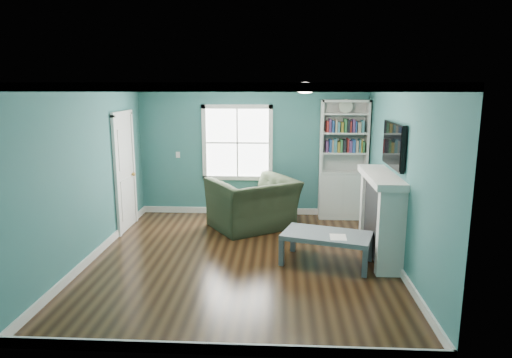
{
  "coord_description": "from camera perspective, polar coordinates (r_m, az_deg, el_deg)",
  "views": [
    {
      "loc": [
        0.57,
        -6.47,
        2.58
      ],
      "look_at": [
        0.19,
        0.4,
        1.15
      ],
      "focal_mm": 32.0,
      "sensor_mm": 36.0,
      "label": 1
    }
  ],
  "objects": [
    {
      "name": "coffee_table",
      "position": [
        6.78,
        8.84,
        -7.21
      ],
      "size": [
        1.4,
        1.02,
        0.46
      ],
      "rotation": [
        0.0,
        0.0,
        -0.3
      ],
      "color": "#4E555D",
      "rests_on": "ground"
    },
    {
      "name": "recliner",
      "position": [
        8.25,
        -0.38,
        -2.07
      ],
      "size": [
        1.68,
        1.53,
        1.23
      ],
      "primitive_type": "imported",
      "rotation": [
        0.0,
        0.0,
        -2.56
      ],
      "color": "#202D1C",
      "rests_on": "ground"
    },
    {
      "name": "room_walls",
      "position": [
        6.57,
        -1.83,
        2.96
      ],
      "size": [
        5.0,
        5.0,
        5.0
      ],
      "color": "#317170",
      "rests_on": "ground"
    },
    {
      "name": "door",
      "position": [
        8.48,
        -16.09,
        1.01
      ],
      "size": [
        0.12,
        0.98,
        2.17
      ],
      "color": "silver",
      "rests_on": "ground"
    },
    {
      "name": "fireplace",
      "position": [
        7.11,
        15.37,
        -4.6
      ],
      "size": [
        0.44,
        1.58,
        1.3
      ],
      "color": "black",
      "rests_on": "ground"
    },
    {
      "name": "bookshelf",
      "position": [
        9.0,
        10.79,
        0.9
      ],
      "size": [
        0.9,
        0.35,
        2.31
      ],
      "color": "silver",
      "rests_on": "ground"
    },
    {
      "name": "ceiling_fixture",
      "position": [
        6.58,
        6.18,
        11.37
      ],
      "size": [
        0.38,
        0.38,
        0.15
      ],
      "color": "white",
      "rests_on": "room_walls"
    },
    {
      "name": "trim",
      "position": [
        6.63,
        -1.81,
        0.01
      ],
      "size": [
        4.5,
        5.0,
        2.6
      ],
      "color": "white",
      "rests_on": "ground"
    },
    {
      "name": "floor",
      "position": [
        6.99,
        -1.75,
        -9.97
      ],
      "size": [
        5.0,
        5.0,
        0.0
      ],
      "primitive_type": "plane",
      "color": "black",
      "rests_on": "ground"
    },
    {
      "name": "tv",
      "position": [
        6.92,
        16.84,
        4.1
      ],
      "size": [
        0.06,
        1.1,
        0.65
      ],
      "primitive_type": "cube",
      "color": "black",
      "rests_on": "fireplace"
    },
    {
      "name": "paper_sheet",
      "position": [
        6.62,
        10.23,
        -7.17
      ],
      "size": [
        0.24,
        0.3,
        0.0
      ],
      "primitive_type": "cube",
      "rotation": [
        0.0,
        0.0,
        -0.05
      ],
      "color": "white",
      "rests_on": "coffee_table"
    },
    {
      "name": "window",
      "position": [
        9.07,
        -2.35,
        4.54
      ],
      "size": [
        1.4,
        0.06,
        1.5
      ],
      "color": "white",
      "rests_on": "room_walls"
    },
    {
      "name": "light_switch",
      "position": [
        9.29,
        -9.73,
        3.0
      ],
      "size": [
        0.08,
        0.01,
        0.12
      ],
      "primitive_type": "cube",
      "color": "white",
      "rests_on": "room_walls"
    }
  ]
}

